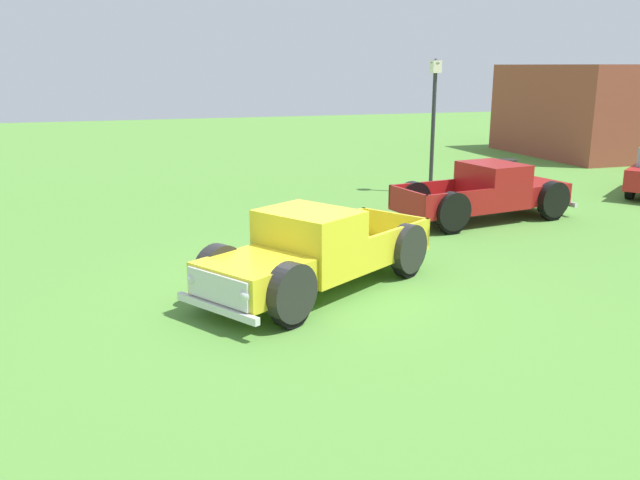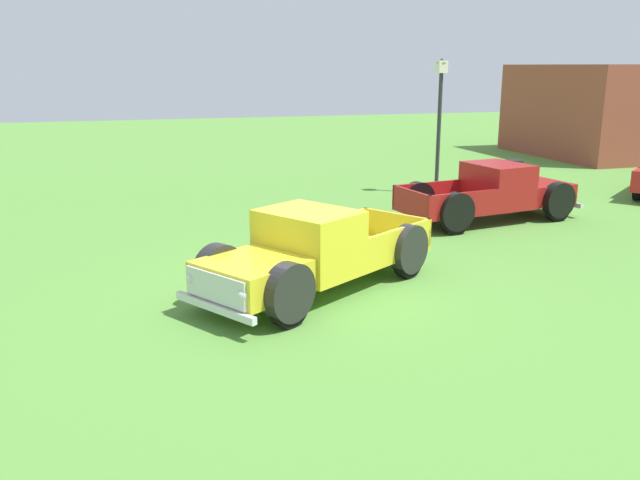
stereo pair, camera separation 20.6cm
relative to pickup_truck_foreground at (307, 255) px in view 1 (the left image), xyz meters
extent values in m
plane|color=#548C38|center=(-0.15, 0.08, -0.70)|extent=(80.00, 80.00, 0.00)
cube|color=yellow|center=(0.69, -1.09, -0.07)|extent=(2.01, 2.00, 0.53)
cube|color=silver|center=(1.08, -1.72, -0.07)|extent=(1.15, 0.75, 0.45)
sphere|color=silver|center=(1.57, -1.39, -0.05)|extent=(0.19, 0.19, 0.19)
sphere|color=silver|center=(0.57, -2.01, -0.05)|extent=(0.19, 0.19, 0.19)
cube|color=yellow|center=(-0.03, 0.05, 0.22)|extent=(2.03, 1.92, 1.11)
cube|color=#8C9EA8|center=(0.28, -0.45, 0.46)|extent=(1.20, 0.77, 0.49)
cube|color=yellow|center=(-0.90, 1.44, -0.29)|extent=(2.44, 2.57, 0.10)
cube|color=yellow|center=(-0.25, 1.85, 0.02)|extent=(1.14, 1.75, 0.53)
cube|color=yellow|center=(-1.55, 1.03, 0.02)|extent=(1.14, 1.75, 0.53)
cube|color=yellow|center=(-1.42, 2.26, 0.02)|extent=(1.40, 0.92, 0.53)
cylinder|color=black|center=(1.37, -0.66, -0.34)|extent=(0.57, 0.73, 0.73)
cylinder|color=#B7B7BC|center=(1.38, -0.66, -0.34)|extent=(0.35, 0.37, 0.29)
cylinder|color=black|center=(1.37, -0.66, -0.15)|extent=(0.72, 0.93, 0.92)
cylinder|color=black|center=(0.00, -1.52, -0.34)|extent=(0.57, 0.73, 0.73)
cylinder|color=#B7B7BC|center=(-0.01, -1.53, -0.34)|extent=(0.35, 0.37, 0.29)
cylinder|color=black|center=(0.00, -1.52, -0.15)|extent=(0.72, 0.93, 0.92)
cylinder|color=black|center=(-0.35, 2.07, -0.34)|extent=(0.57, 0.73, 0.73)
cylinder|color=#B7B7BC|center=(-0.34, 2.08, -0.34)|extent=(0.35, 0.37, 0.29)
cylinder|color=black|center=(-0.35, 2.07, -0.15)|extent=(0.72, 0.93, 0.92)
cylinder|color=black|center=(-1.72, 1.21, -0.34)|extent=(0.57, 0.73, 0.73)
cylinder|color=#B7B7BC|center=(-1.73, 1.21, -0.34)|extent=(0.35, 0.37, 0.29)
cylinder|color=black|center=(-1.72, 1.21, -0.15)|extent=(0.72, 0.93, 0.92)
cube|color=silver|center=(1.10, -1.75, -0.37)|extent=(1.54, 1.02, 0.12)
cube|color=maroon|center=(-4.30, 7.50, -0.08)|extent=(1.65, 1.63, 0.52)
cube|color=silver|center=(-4.42, 8.23, -0.08)|extent=(1.30, 0.26, 0.44)
sphere|color=silver|center=(-4.99, 8.12, -0.05)|extent=(0.19, 0.19, 0.19)
sphere|color=silver|center=(-3.84, 8.30, -0.05)|extent=(0.19, 0.19, 0.19)
cube|color=maroon|center=(-4.10, 6.19, 0.21)|extent=(1.76, 1.47, 1.10)
cube|color=#8C9EA8|center=(-4.19, 6.76, 0.45)|extent=(1.37, 0.25, 0.48)
cube|color=maroon|center=(-3.85, 4.59, -0.29)|extent=(1.88, 2.22, 0.10)
cube|color=maroon|center=(-4.60, 4.47, 0.02)|extent=(0.38, 1.99, 0.52)
cube|color=maroon|center=(-3.10, 4.70, 0.02)|extent=(0.38, 1.99, 0.52)
cube|color=maroon|center=(-3.70, 3.64, 0.02)|extent=(1.59, 0.32, 0.52)
cylinder|color=black|center=(-5.10, 7.38, -0.34)|extent=(0.32, 0.75, 0.72)
cylinder|color=#B7B7BC|center=(-5.10, 7.38, -0.34)|extent=(0.27, 0.32, 0.29)
cylinder|color=black|center=(-5.10, 7.38, -0.16)|extent=(0.40, 0.94, 0.91)
cylinder|color=black|center=(-3.51, 7.63, -0.34)|extent=(0.32, 0.75, 0.72)
cylinder|color=#B7B7BC|center=(-3.50, 7.63, -0.34)|extent=(0.27, 0.32, 0.29)
cylinder|color=black|center=(-3.51, 7.63, -0.16)|extent=(0.40, 0.94, 0.91)
cylinder|color=black|center=(-4.61, 4.23, -0.34)|extent=(0.32, 0.75, 0.72)
cylinder|color=#B7B7BC|center=(-4.62, 4.23, -0.34)|extent=(0.27, 0.32, 0.29)
cylinder|color=black|center=(-4.61, 4.23, -0.16)|extent=(0.40, 0.94, 0.91)
cylinder|color=black|center=(-3.02, 4.47, -0.34)|extent=(0.32, 0.75, 0.72)
cylinder|color=#B7B7BC|center=(-3.01, 4.48, -0.34)|extent=(0.27, 0.32, 0.29)
cylinder|color=black|center=(-3.02, 4.47, -0.16)|extent=(0.40, 0.94, 0.91)
cube|color=silver|center=(-4.42, 8.27, -0.38)|extent=(1.73, 0.36, 0.11)
cylinder|color=black|center=(-5.15, 11.60, -0.37)|extent=(0.56, 0.65, 0.66)
cube|color=#2D2D33|center=(-7.87, 6.39, -0.58)|extent=(0.36, 0.36, 0.25)
cylinder|color=#2D2D33|center=(-7.87, 6.39, 1.24)|extent=(0.12, 0.12, 3.39)
cube|color=#F2EACC|center=(-7.87, 6.39, 3.12)|extent=(0.28, 0.28, 0.36)
cone|color=#2D2D33|center=(-7.87, 6.39, 3.30)|extent=(0.32, 0.32, 0.14)
cylinder|color=orange|center=(-7.78, 9.06, -0.28)|extent=(0.56, 0.56, 0.85)
cylinder|color=black|center=(-7.78, 9.06, 0.20)|extent=(0.59, 0.59, 0.10)
cube|color=brown|center=(-14.07, 17.33, 1.24)|extent=(7.12, 5.68, 3.89)
camera|label=1|loc=(10.47, -3.12, 3.16)|focal=37.13mm
camera|label=2|loc=(10.53, -2.93, 3.16)|focal=37.13mm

